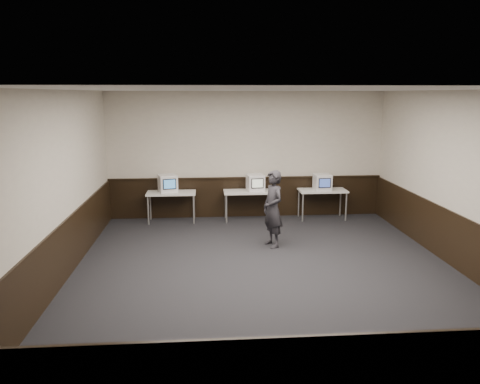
# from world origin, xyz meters

# --- Properties ---
(floor) EXTENTS (8.00, 8.00, 0.00)m
(floor) POSITION_xyz_m (0.00, 0.00, 0.00)
(floor) COLOR black
(floor) RESTS_ON ground
(ceiling) EXTENTS (8.00, 8.00, 0.00)m
(ceiling) POSITION_xyz_m (0.00, 0.00, 3.20)
(ceiling) COLOR white
(ceiling) RESTS_ON back_wall
(back_wall) EXTENTS (7.00, 0.00, 7.00)m
(back_wall) POSITION_xyz_m (0.00, 4.00, 1.60)
(back_wall) COLOR beige
(back_wall) RESTS_ON ground
(front_wall) EXTENTS (7.00, 0.00, 7.00)m
(front_wall) POSITION_xyz_m (0.00, -4.00, 1.60)
(front_wall) COLOR beige
(front_wall) RESTS_ON ground
(left_wall) EXTENTS (0.00, 8.00, 8.00)m
(left_wall) POSITION_xyz_m (-3.50, 0.00, 1.60)
(left_wall) COLOR beige
(left_wall) RESTS_ON ground
(right_wall) EXTENTS (0.00, 8.00, 8.00)m
(right_wall) POSITION_xyz_m (3.50, 0.00, 1.60)
(right_wall) COLOR beige
(right_wall) RESTS_ON ground
(wainscot_back) EXTENTS (6.98, 0.04, 1.00)m
(wainscot_back) POSITION_xyz_m (0.00, 3.98, 0.50)
(wainscot_back) COLOR black
(wainscot_back) RESTS_ON back_wall
(wainscot_front) EXTENTS (6.98, 0.04, 1.00)m
(wainscot_front) POSITION_xyz_m (0.00, -3.98, 0.50)
(wainscot_front) COLOR black
(wainscot_front) RESTS_ON front_wall
(wainscot_left) EXTENTS (0.04, 7.98, 1.00)m
(wainscot_left) POSITION_xyz_m (-3.48, 0.00, 0.50)
(wainscot_left) COLOR black
(wainscot_left) RESTS_ON left_wall
(wainscot_right) EXTENTS (0.04, 7.98, 1.00)m
(wainscot_right) POSITION_xyz_m (3.48, 0.00, 0.50)
(wainscot_right) COLOR black
(wainscot_right) RESTS_ON right_wall
(wainscot_rail) EXTENTS (6.98, 0.06, 0.04)m
(wainscot_rail) POSITION_xyz_m (0.00, 3.96, 1.02)
(wainscot_rail) COLOR black
(wainscot_rail) RESTS_ON wainscot_back
(desk_left) EXTENTS (1.20, 0.60, 0.75)m
(desk_left) POSITION_xyz_m (-1.90, 3.60, 0.68)
(desk_left) COLOR silver
(desk_left) RESTS_ON ground
(desk_center) EXTENTS (1.20, 0.60, 0.75)m
(desk_center) POSITION_xyz_m (0.00, 3.60, 0.68)
(desk_center) COLOR silver
(desk_center) RESTS_ON ground
(desk_right) EXTENTS (1.20, 0.60, 0.75)m
(desk_right) POSITION_xyz_m (1.90, 3.60, 0.68)
(desk_right) COLOR silver
(desk_right) RESTS_ON ground
(emac_left) EXTENTS (0.53, 0.55, 0.43)m
(emac_left) POSITION_xyz_m (-1.98, 3.64, 0.97)
(emac_left) COLOR white
(emac_left) RESTS_ON desk_left
(emac_center) EXTENTS (0.46, 0.48, 0.41)m
(emac_center) POSITION_xyz_m (0.19, 3.62, 0.96)
(emac_center) COLOR white
(emac_center) RESTS_ON desk_center
(emac_right) EXTENTS (0.42, 0.45, 0.41)m
(emac_right) POSITION_xyz_m (1.88, 3.55, 0.95)
(emac_right) COLOR white
(emac_right) RESTS_ON desk_right
(person) EXTENTS (0.57, 0.68, 1.60)m
(person) POSITION_xyz_m (0.32, 1.52, 0.80)
(person) COLOR #242328
(person) RESTS_ON ground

